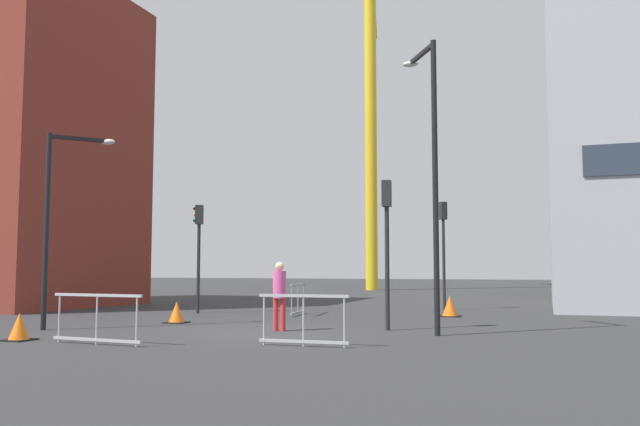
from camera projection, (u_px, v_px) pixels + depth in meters
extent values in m
plane|color=#333335|center=(265.00, 332.00, 16.79)|extent=(160.00, 160.00, 0.00)
cylinder|color=yellow|center=(371.00, 139.00, 49.49)|extent=(0.90, 0.90, 22.54)
cube|color=yellow|center=(371.00, 3.00, 53.04)|extent=(4.03, 14.63, 0.70)
cylinder|color=black|center=(435.00, 185.00, 16.17)|extent=(0.14, 0.14, 7.32)
cube|color=black|center=(421.00, 54.00, 17.23)|extent=(0.92, 1.38, 0.10)
ellipsoid|color=silver|center=(411.00, 64.00, 17.99)|extent=(0.44, 0.24, 0.16)
cylinder|color=black|center=(46.00, 230.00, 17.54)|extent=(0.14, 0.14, 5.28)
cube|color=black|center=(79.00, 139.00, 18.11)|extent=(1.12, 1.18, 0.10)
ellipsoid|color=silver|center=(108.00, 142.00, 18.45)|extent=(0.44, 0.24, 0.16)
cylinder|color=#232326|center=(444.00, 264.00, 25.88)|extent=(0.12, 0.12, 3.54)
cube|color=#232326|center=(443.00, 211.00, 26.05)|extent=(0.35, 0.37, 0.70)
sphere|color=red|center=(441.00, 206.00, 26.24)|extent=(0.11, 0.11, 0.11)
sphere|color=#3C2905|center=(441.00, 211.00, 26.22)|extent=(0.11, 0.11, 0.11)
sphere|color=#07330F|center=(441.00, 217.00, 26.21)|extent=(0.11, 0.11, 0.11)
cylinder|color=#232326|center=(198.00, 268.00, 23.89)|extent=(0.12, 0.12, 3.23)
cube|color=#232326|center=(199.00, 215.00, 24.05)|extent=(0.35, 0.32, 0.70)
sphere|color=#390605|center=(195.00, 209.00, 24.07)|extent=(0.11, 0.11, 0.11)
sphere|color=#F2A514|center=(194.00, 215.00, 24.05)|extent=(0.11, 0.11, 0.11)
sphere|color=#07330F|center=(194.00, 221.00, 24.03)|extent=(0.11, 0.11, 0.11)
cylinder|color=#232326|center=(387.00, 268.00, 17.40)|extent=(0.12, 0.12, 3.27)
cube|color=#232326|center=(387.00, 194.00, 17.56)|extent=(0.27, 0.30, 0.70)
sphere|color=#390605|center=(387.00, 186.00, 17.75)|extent=(0.11, 0.11, 0.11)
sphere|color=#3C2905|center=(387.00, 194.00, 17.73)|extent=(0.11, 0.11, 0.11)
sphere|color=green|center=(387.00, 202.00, 17.71)|extent=(0.11, 0.11, 0.11)
cylinder|color=red|center=(283.00, 315.00, 17.06)|extent=(0.14, 0.14, 0.85)
cylinder|color=red|center=(276.00, 315.00, 17.12)|extent=(0.14, 0.14, 0.85)
cylinder|color=#D14C8C|center=(279.00, 284.00, 17.15)|extent=(0.34, 0.34, 0.71)
sphere|color=tan|center=(280.00, 266.00, 17.19)|extent=(0.23, 0.23, 0.23)
cube|color=#B2B5BA|center=(97.00, 295.00, 14.16)|extent=(2.38, 0.26, 0.06)
cube|color=#B2B5BA|center=(96.00, 340.00, 14.09)|extent=(2.38, 0.26, 0.06)
cylinder|color=#B2B5BA|center=(59.00, 318.00, 14.55)|extent=(0.04, 0.04, 1.05)
cylinder|color=#B2B5BA|center=(97.00, 320.00, 14.12)|extent=(0.04, 0.04, 1.05)
cylinder|color=#B2B5BA|center=(137.00, 321.00, 13.69)|extent=(0.04, 0.04, 1.05)
cube|color=#B2B5BA|center=(303.00, 296.00, 13.82)|extent=(1.98, 0.12, 0.06)
cube|color=#B2B5BA|center=(303.00, 342.00, 13.74)|extent=(1.98, 0.12, 0.06)
cylinder|color=#B2B5BA|center=(264.00, 320.00, 14.04)|extent=(0.04, 0.04, 1.05)
cylinder|color=#B2B5BA|center=(303.00, 321.00, 13.77)|extent=(0.04, 0.04, 1.05)
cylinder|color=#B2B5BA|center=(344.00, 322.00, 13.51)|extent=(0.04, 0.04, 1.05)
cube|color=gray|center=(298.00, 285.00, 22.88)|extent=(0.32, 1.99, 0.06)
cube|color=gray|center=(298.00, 312.00, 22.80)|extent=(0.32, 1.99, 0.06)
cylinder|color=gray|center=(292.00, 301.00, 21.95)|extent=(0.04, 0.04, 1.05)
cylinder|color=gray|center=(298.00, 300.00, 22.83)|extent=(0.04, 0.04, 1.05)
cylinder|color=gray|center=(304.00, 299.00, 23.71)|extent=(0.04, 0.04, 1.05)
cube|color=black|center=(19.00, 340.00, 14.83)|extent=(0.61, 0.61, 0.03)
cone|color=orange|center=(19.00, 327.00, 14.86)|extent=(0.47, 0.47, 0.62)
cube|color=black|center=(176.00, 322.00, 19.57)|extent=(0.63, 0.63, 0.03)
cone|color=orange|center=(177.00, 312.00, 19.59)|extent=(0.48, 0.48, 0.63)
cube|color=black|center=(450.00, 316.00, 22.11)|extent=(0.69, 0.69, 0.03)
cone|color=orange|center=(450.00, 306.00, 22.14)|extent=(0.53, 0.53, 0.70)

